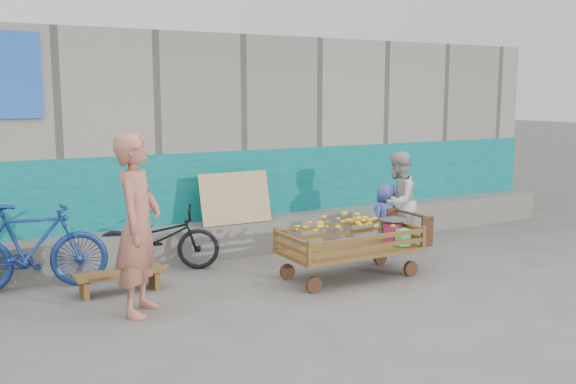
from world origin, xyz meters
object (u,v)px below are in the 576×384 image
banana_cart (348,235)px  bicycle_blue (31,247)px  bicycle_dark (157,239)px  vendor_man (138,225)px  woman (398,202)px  bench (120,277)px  child (386,218)px

banana_cart → bicycle_blue: bicycle_blue is taller
bicycle_dark → bicycle_blue: bearing=117.8°
bicycle_dark → bicycle_blue: 1.50m
vendor_man → woman: vendor_man is taller
vendor_man → bicycle_blue: bearing=66.7°
banana_cart → bench: (-2.53, 0.75, -0.34)m
bench → bicycle_dark: bearing=46.9°
woman → bicycle_dark: bearing=-45.3°
vendor_man → bicycle_blue: size_ratio=1.10×
bicycle_blue → banana_cart: bearing=-102.8°
bicycle_dark → banana_cart: bearing=-105.1°
banana_cart → woman: 1.55m
vendor_man → banana_cart: bearing=-55.3°
bench → vendor_man: size_ratio=0.53×
bench → child: bearing=1.3°
vendor_man → bicycle_blue: 1.63m
bicycle_dark → bench: bearing=159.3°
banana_cart → bicycle_dark: bearing=142.5°
bench → bicycle_dark: bicycle_dark is taller
vendor_man → bicycle_dark: vendor_man is taller
bicycle_dark → bicycle_blue: (-1.49, -0.14, 0.09)m
bench → bicycle_blue: 1.05m
woman → vendor_man: bearing=-21.9°
vendor_man → child: (3.73, 0.85, -0.43)m
child → bicycle_blue: 4.60m
bench → vendor_man: bearing=-89.0°
banana_cart → bicycle_blue: bearing=158.8°
bench → vendor_man: 1.06m
banana_cart → vendor_man: vendor_man is taller
woman → child: 0.27m
woman → bicycle_dark: woman is taller
child → bicycle_blue: bearing=-17.8°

